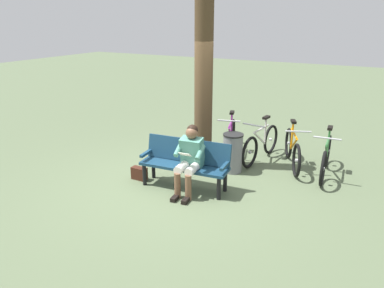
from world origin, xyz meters
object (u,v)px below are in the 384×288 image
bicycle_green (230,138)px  handbag (139,173)px  litter_bin (233,153)px  bicycle_orange (292,150)px  bicycle_blue (326,158)px  bicycle_purple (261,144)px  person_reading (190,156)px  tree_trunk (204,65)px  bench (186,160)px

bicycle_green → handbag: bearing=-41.2°
litter_bin → bicycle_orange: 1.28m
bicycle_blue → bicycle_green: bearing=-100.0°
bicycle_purple → bicycle_green: bearing=-86.6°
person_reading → handbag: (1.09, 0.02, -0.54)m
handbag → tree_trunk: bearing=-119.0°
litter_bin → bench: bearing=65.3°
handbag → bicycle_green: bicycle_green is taller
handbag → bicycle_blue: 3.61m
litter_bin → bicycle_green: 1.00m
litter_bin → bicycle_orange: bicycle_orange is taller
person_reading → bicycle_blue: size_ratio=0.71×
person_reading → litter_bin: person_reading is taller
litter_bin → bicycle_blue: size_ratio=0.47×
person_reading → bicycle_purple: person_reading is taller
tree_trunk → bicycle_purple: size_ratio=2.46×
litter_bin → tree_trunk: bearing=-5.7°
bench → litter_bin: (-0.48, -1.04, -0.11)m
person_reading → tree_trunk: (0.38, -1.26, 1.39)m
person_reading → handbag: 1.22m
bicycle_blue → bicycle_purple: bearing=-101.0°
person_reading → bicycle_green: person_reading is taller
bicycle_purple → litter_bin: bearing=-12.2°
bench → person_reading: size_ratio=1.36×
tree_trunk → bicycle_orange: (-1.67, -0.76, -1.70)m
bench → person_reading: bearing=132.4°
bicycle_orange → litter_bin: bearing=-72.5°
tree_trunk → bicycle_blue: size_ratio=2.45×
person_reading → tree_trunk: bearing=-78.4°
bench → bicycle_blue: (-2.13, -1.73, -0.15)m
person_reading → handbag: person_reading is taller
person_reading → bicycle_orange: 2.41m
bench → bicycle_purple: size_ratio=0.98×
tree_trunk → bench: bearing=101.1°
tree_trunk → litter_bin: tree_trunk is taller
bicycle_green → bicycle_orange: bearing=70.4°
handbag → bicycle_purple: 2.68m
person_reading → litter_bin: (-0.31, -1.19, -0.27)m
handbag → person_reading: bearing=-179.1°
tree_trunk → bicycle_purple: tree_trunk is taller
bicycle_blue → bicycle_orange: (0.68, -0.13, 0.00)m
bench → bicycle_blue: bearing=-146.2°
handbag → tree_trunk: size_ratio=0.07×
bicycle_orange → bicycle_purple: size_ratio=0.94×
bicycle_blue → litter_bin: bearing=-71.5°
tree_trunk → litter_bin: 1.81m
bicycle_blue → bicycle_orange: same height
bicycle_green → litter_bin: bearing=9.1°
litter_bin → bicycle_blue: bicycle_blue is taller
bench → litter_bin: 1.15m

